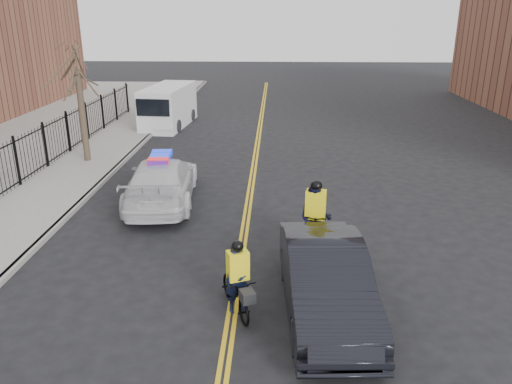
{
  "coord_description": "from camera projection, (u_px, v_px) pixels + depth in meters",
  "views": [
    {
      "loc": [
        0.94,
        -11.54,
        6.5
      ],
      "look_at": [
        0.36,
        2.83,
        1.3
      ],
      "focal_mm": 35.0,
      "sensor_mm": 36.0,
      "label": 1
    }
  ],
  "objects": [
    {
      "name": "cargo_van",
      "position": [
        168.0,
        107.0,
        29.76
      ],
      "size": [
        2.57,
        5.83,
        2.37
      ],
      "rotation": [
        0.0,
        0.0,
        -0.09
      ],
      "color": "silver",
      "rests_on": "ground"
    },
    {
      "name": "center_line_right",
      "position": [
        254.0,
        179.0,
        20.6
      ],
      "size": [
        0.1,
        60.0,
        0.01
      ],
      "primitive_type": "cube",
      "color": "gold",
      "rests_on": "ground"
    },
    {
      "name": "dark_sedan",
      "position": [
        326.0,
        280.0,
        11.17
      ],
      "size": [
        2.08,
        5.18,
        1.68
      ],
      "primitive_type": "imported",
      "rotation": [
        0.0,
        0.0,
        0.06
      ],
      "color": "black",
      "rests_on": "ground"
    },
    {
      "name": "cyclist_near",
      "position": [
        238.0,
        287.0,
        11.32
      ],
      "size": [
        1.28,
        1.91,
        1.77
      ],
      "rotation": [
        0.0,
        0.0,
        0.4
      ],
      "color": "black",
      "rests_on": "ground"
    },
    {
      "name": "street_tree",
      "position": [
        79.0,
        85.0,
        21.57
      ],
      "size": [
        3.2,
        3.2,
        4.8
      ],
      "color": "#3C2E23",
      "rests_on": "sidewalk"
    },
    {
      "name": "sidewalk",
      "position": [
        73.0,
        175.0,
        20.86
      ],
      "size": [
        3.0,
        60.0,
        0.15
      ],
      "primitive_type": "cube",
      "color": "gray",
      "rests_on": "ground"
    },
    {
      "name": "ground",
      "position": [
        238.0,
        275.0,
        13.09
      ],
      "size": [
        120.0,
        120.0,
        0.0
      ],
      "primitive_type": "plane",
      "color": "black",
      "rests_on": "ground"
    },
    {
      "name": "iron_fence",
      "position": [
        35.0,
        153.0,
        20.6
      ],
      "size": [
        0.12,
        28.0,
        2.0
      ],
      "primitive_type": null,
      "color": "black",
      "rests_on": "ground"
    },
    {
      "name": "police_cruiser",
      "position": [
        162.0,
        181.0,
        17.82
      ],
      "size": [
        2.79,
        5.79,
        1.78
      ],
      "rotation": [
        0.0,
        0.0,
        3.24
      ],
      "color": "silver",
      "rests_on": "ground"
    },
    {
      "name": "center_line_left",
      "position": [
        250.0,
        179.0,
        20.61
      ],
      "size": [
        0.1,
        60.0,
        0.01
      ],
      "primitive_type": "cube",
      "color": "gold",
      "rests_on": "ground"
    },
    {
      "name": "cyclist_far",
      "position": [
        315.0,
        223.0,
        14.2
      ],
      "size": [
        1.07,
        2.17,
        2.12
      ],
      "rotation": [
        0.0,
        0.0,
        -0.19
      ],
      "color": "black",
      "rests_on": "ground"
    },
    {
      "name": "curb",
      "position": [
        109.0,
        175.0,
        20.81
      ],
      "size": [
        0.2,
        60.0,
        0.15
      ],
      "primitive_type": "cube",
      "color": "gray",
      "rests_on": "ground"
    }
  ]
}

